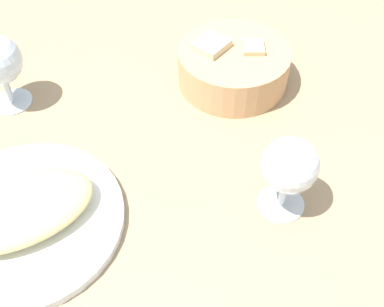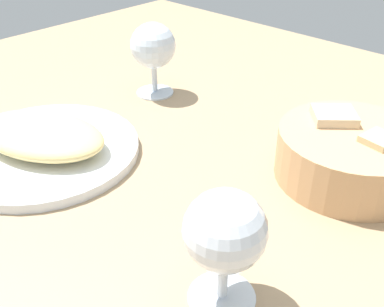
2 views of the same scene
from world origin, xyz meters
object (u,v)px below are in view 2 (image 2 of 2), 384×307
Objects in this scene: wine_glass_near at (225,235)px; wine_glass_far at (153,48)px; plate at (44,150)px; bread_basket at (350,154)px.

wine_glass_far is (-39.38, 27.61, 0.33)cm from wine_glass_near.
wine_glass_near is at bearing -35.04° from wine_glass_far.
plate is 36.25cm from wine_glass_near.
wine_glass_near is (35.40, -2.32, 7.43)cm from plate.
wine_glass_near reaches higher than bread_basket.
plate is 2.10× the size of wine_glass_far.
wine_glass_far reaches higher than wine_glass_near.
bread_basket is 27.66cm from wine_glass_near.
wine_glass_far reaches higher than plate.
bread_basket is 38.36cm from wine_glass_far.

